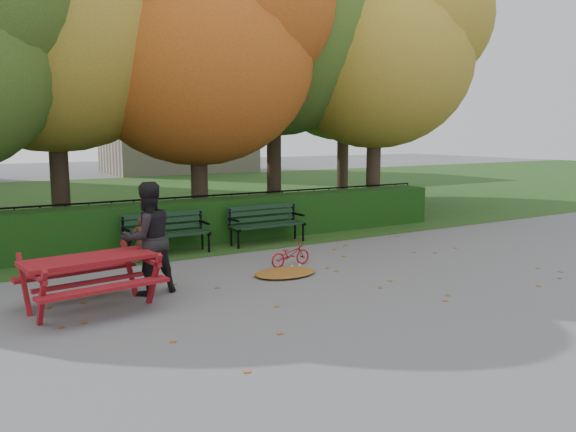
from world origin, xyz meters
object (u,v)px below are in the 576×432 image
tree_c (212,41)px  adult (148,238)px  tree_d (289,16)px  bench_right (266,221)px  tree_b (68,9)px  bench_left (166,230)px  bicycle (290,254)px  tree_e (389,48)px  tree_g (355,57)px  picnic_table (89,269)px  child (141,240)px

tree_c → adult: size_ratio=4.47×
tree_d → adult: (-6.38, -6.20, -5.09)m
bench_right → tree_b: bearing=139.3°
bench_left → bench_right: same height
tree_b → bicycle: size_ratio=10.05×
tree_e → tree_g: (1.81, 3.99, 0.29)m
picnic_table → bicycle: 3.96m
child → tree_d: bearing=-138.2°
tree_d → tree_c: bearing=-157.4°
child → tree_b: bearing=-75.2°
tree_b → adult: 7.28m
bicycle → bench_left: bearing=32.4°
bench_right → adult: (-3.60, -2.67, 0.37)m
tree_g → child: (-10.30, -6.56, -4.91)m
adult → bicycle: (2.89, 0.42, -0.66)m
tree_d → bench_left: (-5.18, -3.53, -5.46)m
tree_b → tree_e: tree_b is taller
bench_left → adult: 2.96m
tree_b → tree_g: tree_b is taller
bench_left → child: size_ratio=1.95×
bench_right → picnic_table: size_ratio=0.91×
tree_g → bench_left: 12.37m
bench_left → bicycle: bearing=-53.2°
child → picnic_table: bearing=66.3°
tree_g → bench_left: size_ratio=4.75×
tree_b → tree_c: (3.28, -0.78, -0.58)m
tree_d → tree_g: size_ratio=1.12×
child → adult: bearing=83.4°
tree_b → adult: tree_b is taller
bench_right → tree_d: bearing=51.8°
tree_e → bench_right: bearing=-159.1°
tree_g → child: 13.17m
tree_e → bench_right: (-5.42, -2.07, -4.56)m
tree_d → picnic_table: bearing=-138.3°
tree_e → bench_right: tree_e is taller
tree_g → adult: 14.62m
tree_g → tree_b: bearing=-164.4°
bench_left → adult: size_ratio=1.01×
tree_g → picnic_table: size_ratio=4.33×
tree_g → child: bearing=-147.5°
bench_right → bicycle: size_ratio=2.06×
bench_left → child: bearing=-143.2°
child → adult: size_ratio=0.52×
picnic_table → tree_b: bearing=73.1°
picnic_table → adult: size_ratio=1.10×
bench_left → bench_right: size_ratio=1.00×
tree_e → picnic_table: 12.09m
bench_left → bench_right: bearing=0.0°
bench_right → bench_left: bearing=180.0°
tree_d → bench_left: tree_d is taller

